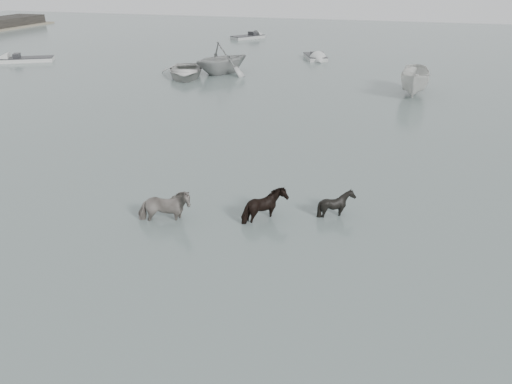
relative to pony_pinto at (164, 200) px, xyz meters
The scene contains 10 objects.
ground 3.50m from the pony_pinto, ahead, with size 140.00×140.00×0.00m, color #4A5855.
pony_pinto is the anchor object (origin of this frame).
pony_dark 3.39m from the pony_pinto, 17.10° to the left, with size 1.35×1.16×1.36m, color black.
pony_black 5.85m from the pony_pinto, 20.29° to the left, with size 0.96×1.08×1.19m, color black.
rowboat_lead 24.01m from the pony_pinto, 111.82° to the left, with size 3.89×5.45×1.13m, color #B0B0AB.
rowboat_trail 25.20m from the pony_pinto, 105.19° to the left, with size 4.26×4.94×2.60m, color #9D9F9D.
boat_small 22.75m from the pony_pinto, 69.23° to the left, with size 1.86×4.94×1.91m, color beige.
skiff_outer 35.22m from the pony_pinto, 135.87° to the left, with size 6.28×1.60×0.75m, color silver, non-canonical shape.
skiff_mid 33.03m from the pony_pinto, 91.12° to the left, with size 4.70×1.60×0.75m, color #AAACAA, non-canonical shape.
skiff_far 45.96m from the pony_pinto, 103.45° to the left, with size 5.55×1.60×0.75m, color #9EA19E, non-canonical shape.
Camera 1 is at (3.70, -13.93, 7.88)m, focal length 35.00 mm.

